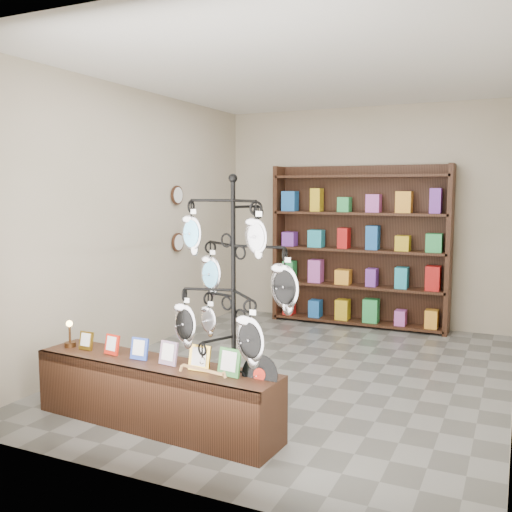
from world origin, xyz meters
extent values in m
plane|color=slate|center=(0.00, 0.00, 0.00)|extent=(5.00, 5.00, 0.00)
plane|color=#B7A793|center=(0.00, 2.50, 1.50)|extent=(4.00, 0.00, 4.00)
plane|color=#B7A793|center=(0.00, -2.50, 1.50)|extent=(4.00, 0.00, 4.00)
plane|color=#B7A793|center=(-2.00, 0.00, 1.50)|extent=(0.00, 5.00, 5.00)
plane|color=white|center=(0.00, 0.00, 3.00)|extent=(5.00, 5.00, 0.00)
cylinder|color=black|center=(0.14, -1.76, 0.01)|extent=(0.50, 0.50, 0.03)
cylinder|color=black|center=(0.14, -1.76, 0.96)|extent=(0.04, 0.04, 1.93)
sphere|color=black|center=(0.14, -1.76, 1.95)|extent=(0.06, 0.06, 0.06)
ellipsoid|color=silver|center=(0.19, -1.56, 0.61)|extent=(0.11, 0.06, 0.20)
cube|color=#B17F49|center=(0.02, -2.01, 0.62)|extent=(0.36, 0.08, 0.04)
cube|color=black|center=(-0.57, -1.75, 0.26)|extent=(2.15, 0.58, 0.52)
cube|color=gold|center=(-1.29, -1.70, 0.60)|extent=(0.14, 0.06, 0.15)
cube|color=red|center=(-1.00, -1.72, 0.60)|extent=(0.15, 0.06, 0.16)
cube|color=#263FA5|center=(-0.71, -1.74, 0.61)|extent=(0.16, 0.06, 0.17)
cube|color=#E54C33|center=(-0.42, -1.76, 0.61)|extent=(0.17, 0.07, 0.18)
cube|color=gold|center=(-0.13, -1.78, 0.62)|extent=(0.18, 0.07, 0.19)
cube|color=#337233|center=(0.13, -1.80, 0.62)|extent=(0.19, 0.07, 0.20)
cylinder|color=black|center=(0.35, -1.77, 0.55)|extent=(0.29, 0.09, 0.28)
cylinder|color=red|center=(0.35, -1.77, 0.55)|extent=(0.10, 0.03, 0.10)
cylinder|color=#4B2D15|center=(-1.48, -1.68, 0.54)|extent=(0.10, 0.10, 0.04)
cylinder|color=#4B2D15|center=(-1.48, -1.68, 0.63)|extent=(0.02, 0.02, 0.14)
sphere|color=#FFBF59|center=(-1.48, -1.68, 0.72)|extent=(0.05, 0.05, 0.05)
cube|color=black|center=(0.00, 2.44, 1.10)|extent=(2.40, 0.04, 2.20)
cube|color=black|center=(-1.18, 2.28, 1.10)|extent=(0.06, 0.36, 2.20)
cube|color=black|center=(1.18, 2.28, 1.10)|extent=(0.06, 0.36, 2.20)
cube|color=black|center=(0.00, 2.28, 0.05)|extent=(2.36, 0.36, 0.04)
cube|color=black|center=(0.00, 2.28, 0.55)|extent=(2.36, 0.36, 0.03)
cube|color=black|center=(0.00, 2.28, 1.05)|extent=(2.36, 0.36, 0.04)
cube|color=black|center=(0.00, 2.28, 1.55)|extent=(2.36, 0.36, 0.04)
cube|color=black|center=(0.00, 2.28, 2.05)|extent=(2.36, 0.36, 0.04)
cylinder|color=black|center=(-1.97, 0.80, 1.80)|extent=(0.03, 0.24, 0.24)
cylinder|color=black|center=(-1.97, 0.80, 1.20)|extent=(0.03, 0.24, 0.24)
camera|label=1|loc=(1.99, -5.35, 1.86)|focal=40.00mm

